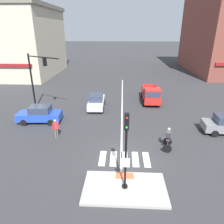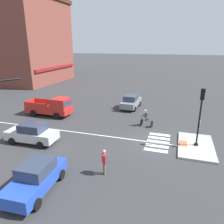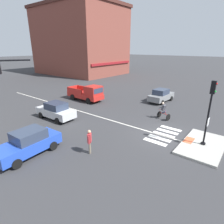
% 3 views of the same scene
% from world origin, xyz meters
% --- Properties ---
extents(ground_plane, '(300.00, 300.00, 0.00)m').
position_xyz_m(ground_plane, '(0.00, 0.00, 0.00)').
color(ground_plane, '#333335').
extents(traffic_island, '(4.67, 2.64, 0.15)m').
position_xyz_m(traffic_island, '(0.00, -2.90, 0.07)').
color(traffic_island, '#A3A099').
rests_on(traffic_island, ground).
extents(tactile_pad_front, '(1.10, 0.60, 0.01)m').
position_xyz_m(tactile_pad_front, '(0.00, -1.93, 0.15)').
color(tactile_pad_front, '#DB5B38').
rests_on(tactile_pad_front, traffic_island).
extents(signal_pole, '(0.44, 0.38, 4.49)m').
position_xyz_m(signal_pole, '(0.00, -2.91, 2.86)').
color(signal_pole, black).
rests_on(signal_pole, traffic_island).
extents(crosswalk_stripe_a, '(0.44, 1.80, 0.01)m').
position_xyz_m(crosswalk_stripe_a, '(-1.54, 0.02, 0.00)').
color(crosswalk_stripe_a, silver).
rests_on(crosswalk_stripe_a, ground).
extents(crosswalk_stripe_b, '(0.44, 1.80, 0.01)m').
position_xyz_m(crosswalk_stripe_b, '(-0.77, 0.02, 0.00)').
color(crosswalk_stripe_b, silver).
rests_on(crosswalk_stripe_b, ground).
extents(crosswalk_stripe_c, '(0.44, 1.80, 0.01)m').
position_xyz_m(crosswalk_stripe_c, '(0.00, 0.02, 0.00)').
color(crosswalk_stripe_c, silver).
rests_on(crosswalk_stripe_c, ground).
extents(crosswalk_stripe_d, '(0.44, 1.80, 0.01)m').
position_xyz_m(crosswalk_stripe_d, '(0.77, 0.02, 0.00)').
color(crosswalk_stripe_d, silver).
rests_on(crosswalk_stripe_d, ground).
extents(crosswalk_stripe_e, '(0.44, 1.80, 0.01)m').
position_xyz_m(crosswalk_stripe_e, '(1.54, 0.02, 0.00)').
color(crosswalk_stripe_e, silver).
rests_on(crosswalk_stripe_e, ground).
extents(lane_centre_line, '(0.14, 28.00, 0.01)m').
position_xyz_m(lane_centre_line, '(-0.21, 10.00, 0.00)').
color(lane_centre_line, silver).
rests_on(lane_centre_line, ground).
extents(building_corner_right, '(15.85, 21.39, 16.37)m').
position_xyz_m(building_corner_right, '(21.87, 33.12, 8.20)').
color(building_corner_right, brown).
rests_on(building_corner_right, ground).
extents(car_silver_westbound_far, '(1.95, 4.16, 1.64)m').
position_xyz_m(car_silver_westbound_far, '(-3.14, 9.78, 0.81)').
color(car_silver_westbound_far, silver).
rests_on(car_silver_westbound_far, ground).
extents(car_blue_cross_left, '(4.18, 2.01, 1.64)m').
position_xyz_m(car_blue_cross_left, '(-8.13, 5.74, 0.81)').
color(car_blue_cross_left, '#2347B7').
rests_on(car_blue_cross_left, ground).
extents(car_grey_cross_right, '(4.18, 2.00, 1.64)m').
position_xyz_m(car_grey_cross_right, '(8.86, 4.30, 0.81)').
color(car_grey_cross_right, slate).
rests_on(car_grey_cross_right, ground).
extents(pickup_truck_red_eastbound_far, '(2.13, 5.13, 2.08)m').
position_xyz_m(pickup_truck_red_eastbound_far, '(3.30, 11.96, 0.98)').
color(pickup_truck_red_eastbound_far, red).
rests_on(pickup_truck_red_eastbound_far, ground).
extents(cyclist, '(0.88, 1.21, 1.68)m').
position_xyz_m(cyclist, '(3.24, 1.53, 0.87)').
color(cyclist, black).
rests_on(cyclist, ground).
extents(pedestrian_at_curb_left, '(0.47, 0.38, 1.67)m').
position_xyz_m(pedestrian_at_curb_left, '(-5.61, 2.71, 0.98)').
color(pedestrian_at_curb_left, '#6B6051').
rests_on(pedestrian_at_curb_left, ground).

